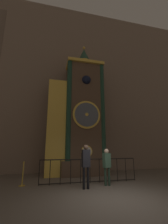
{
  "coord_description": "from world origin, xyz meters",
  "views": [
    {
      "loc": [
        -2.39,
        -5.09,
        1.72
      ],
      "look_at": [
        -0.01,
        4.83,
        4.11
      ],
      "focal_mm": 24.0,
      "sensor_mm": 36.0,
      "label": 1
    }
  ],
  "objects_px": {
    "clock_tower": "(78,115)",
    "stanchion_post": "(23,178)",
    "visitor_near": "(86,162)",
    "visitor_far": "(107,163)"
  },
  "relations": [
    {
      "from": "stanchion_post",
      "to": "visitor_near",
      "type": "bearing_deg",
      "value": -23.39
    },
    {
      "from": "clock_tower",
      "to": "stanchion_post",
      "type": "distance_m",
      "value": 5.06
    },
    {
      "from": "clock_tower",
      "to": "stanchion_post",
      "type": "bearing_deg",
      "value": -144.9
    },
    {
      "from": "clock_tower",
      "to": "visitor_far",
      "type": "relative_size",
      "value": 5.71
    },
    {
      "from": "clock_tower",
      "to": "stanchion_post",
      "type": "xyz_separation_m",
      "value": [
        -3.0,
        -2.11,
        -3.49
      ]
    },
    {
      "from": "visitor_far",
      "to": "stanchion_post",
      "type": "height_order",
      "value": "visitor_far"
    },
    {
      "from": "visitor_near",
      "to": "visitor_far",
      "type": "relative_size",
      "value": 1.11
    },
    {
      "from": "visitor_near",
      "to": "stanchion_post",
      "type": "distance_m",
      "value": 3.03
    },
    {
      "from": "visitor_near",
      "to": "clock_tower",
      "type": "bearing_deg",
      "value": 76.18
    },
    {
      "from": "clock_tower",
      "to": "visitor_near",
      "type": "bearing_deg",
      "value": -95.27
    }
  ]
}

